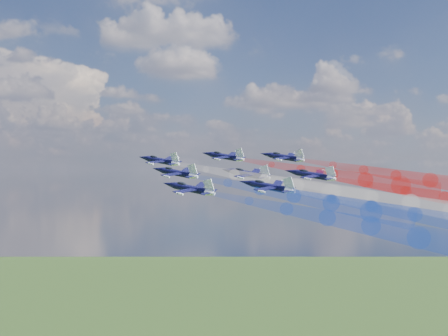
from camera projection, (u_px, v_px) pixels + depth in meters
name	position (u px, v px, depth m)	size (l,w,h in m)	color
jet_lead	(161.00, 161.00, 145.99)	(10.95, 13.69, 3.65)	black
trail_lead	(264.00, 180.00, 130.16)	(4.56, 49.02, 4.56)	white
jet_inner_left	(177.00, 173.00, 133.00)	(10.95, 13.69, 3.65)	black
trail_inner_left	(294.00, 196.00, 117.17)	(4.56, 49.02, 4.56)	blue
jet_inner_right	(225.00, 157.00, 150.53)	(10.95, 13.69, 3.65)	black
trail_inner_right	(332.00, 174.00, 134.70)	(4.56, 49.02, 4.56)	red
jet_outer_left	(190.00, 189.00, 118.00)	(10.95, 13.69, 3.65)	black
trail_outer_left	(327.00, 217.00, 102.17)	(4.56, 49.02, 4.56)	blue
jet_center_third	(248.00, 174.00, 135.33)	(10.95, 13.69, 3.65)	black
trail_center_third	(372.00, 197.00, 119.50)	(4.56, 49.02, 4.56)	white
jet_outer_right	(284.00, 157.00, 153.51)	(10.95, 13.69, 3.65)	black
trail_outer_right	(396.00, 175.00, 137.68)	(4.56, 49.02, 4.56)	red
jet_rear_left	(269.00, 187.00, 119.77)	(10.95, 13.69, 3.65)	black
trail_rear_left	(415.00, 215.00, 103.93)	(4.56, 49.02, 4.56)	blue
jet_rear_right	(312.00, 175.00, 135.66)	(10.95, 13.69, 3.65)	black
trail_rear_right	(445.00, 198.00, 119.82)	(4.56, 49.02, 4.56)	red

